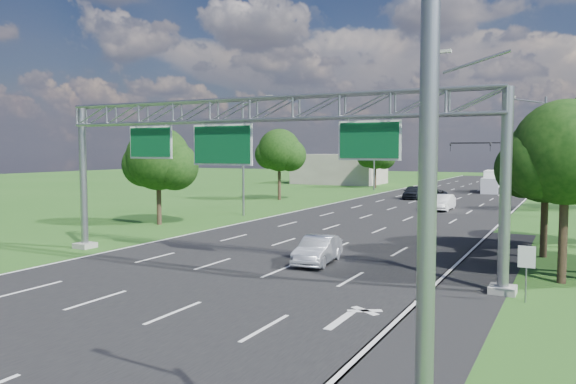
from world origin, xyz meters
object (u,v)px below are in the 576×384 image
Objects in this scene: traffic_signal at (519,154)px; silver_sedan at (318,250)px; box_truck at (493,182)px; sign_gantry at (255,122)px; regulatory_sign at (527,262)px.

traffic_signal is 51.37m from silver_sedan.
traffic_signal is 1.57× the size of box_truck.
silver_sedan is 0.53× the size of box_truck.
silver_sedan is at bearing -95.37° from traffic_signal.
sign_gantry reaches higher than box_truck.
traffic_signal is at bearing 95.20° from regulatory_sign.
silver_sedan is (-4.79, -50.95, -4.49)m from traffic_signal.
silver_sedan is at bearing 162.43° from regulatory_sign.
sign_gantry reaches higher than silver_sedan.
traffic_signal is 6.12m from box_truck.
regulatory_sign is 58.01m from box_truck.
sign_gantry is 11.19× the size of regulatory_sign.
regulatory_sign is 10.21m from silver_sedan.
box_truck is (-8.37, 57.40, -0.11)m from regulatory_sign.
regulatory_sign is at bearing -84.80° from traffic_signal.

